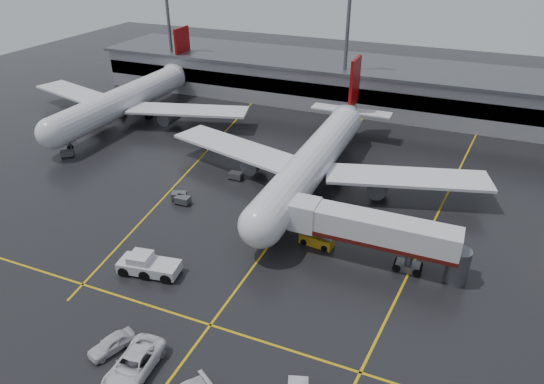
% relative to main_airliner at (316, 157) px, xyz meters
% --- Properties ---
extents(ground, '(220.00, 220.00, 0.00)m').
position_rel_main_airliner_xyz_m(ground, '(0.00, -9.70, -4.21)').
color(ground, black).
rests_on(ground, ground).
extents(apron_line_centre, '(0.25, 90.00, 0.02)m').
position_rel_main_airliner_xyz_m(apron_line_centre, '(0.00, -9.70, -4.20)').
color(apron_line_centre, gold).
rests_on(apron_line_centre, ground).
extents(apron_line_stop, '(60.00, 0.25, 0.02)m').
position_rel_main_airliner_xyz_m(apron_line_stop, '(0.00, -31.70, -4.20)').
color(apron_line_stop, gold).
rests_on(apron_line_stop, ground).
extents(apron_line_left, '(9.99, 69.35, 0.02)m').
position_rel_main_airliner_xyz_m(apron_line_left, '(-20.00, 0.30, -4.20)').
color(apron_line_left, gold).
rests_on(apron_line_left, ground).
extents(apron_line_right, '(7.57, 69.64, 0.02)m').
position_rel_main_airliner_xyz_m(apron_line_right, '(18.00, 0.30, -4.20)').
color(apron_line_right, gold).
rests_on(apron_line_right, ground).
extents(terminal, '(122.00, 19.00, 8.60)m').
position_rel_main_airliner_xyz_m(terminal, '(0.00, 38.23, 0.11)').
color(terminal, gray).
rests_on(terminal, ground).
extents(light_mast_left, '(3.00, 1.20, 25.45)m').
position_rel_main_airliner_xyz_m(light_mast_left, '(-45.00, 32.30, 10.27)').
color(light_mast_left, '#595B60').
rests_on(light_mast_left, ground).
extents(light_mast_mid, '(3.00, 1.20, 25.45)m').
position_rel_main_airliner_xyz_m(light_mast_mid, '(-5.00, 32.30, 10.27)').
color(light_mast_mid, '#595B60').
rests_on(light_mast_mid, ground).
extents(main_airliner, '(48.80, 45.60, 14.10)m').
position_rel_main_airliner_xyz_m(main_airliner, '(0.00, 0.00, 0.00)').
color(main_airliner, silver).
rests_on(main_airliner, ground).
extents(second_airliner, '(48.80, 45.60, 14.10)m').
position_rel_main_airliner_xyz_m(second_airliner, '(-42.00, 12.00, 0.00)').
color(second_airliner, silver).
rests_on(second_airliner, ground).
extents(jet_bridge, '(19.90, 3.40, 6.05)m').
position_rel_main_airliner_xyz_m(jet_bridge, '(11.87, -15.70, -0.28)').
color(jet_bridge, silver).
rests_on(jet_bridge, ground).
extents(pushback_tractor, '(7.04, 3.80, 2.39)m').
position_rel_main_airliner_xyz_m(pushback_tractor, '(-10.22, -27.24, -3.26)').
color(pushback_tractor, silver).
rests_on(pushback_tractor, ground).
extents(belt_loader, '(4.20, 2.28, 2.55)m').
position_rel_main_airliner_xyz_m(belt_loader, '(5.17, -14.89, -3.58)').
color(belt_loader, '#C89115').
rests_on(belt_loader, ground).
extents(service_van_a, '(3.59, 6.91, 1.86)m').
position_rel_main_airliner_xyz_m(service_van_a, '(-3.18, -39.20, -3.28)').
color(service_van_a, white).
rests_on(service_van_a, ground).
extents(service_van_d, '(3.16, 4.63, 1.46)m').
position_rel_main_airliner_xyz_m(service_van_d, '(-6.64, -37.83, -3.48)').
color(service_van_d, silver).
rests_on(service_van_d, ground).
extents(baggage_cart_a, '(2.01, 1.32, 1.12)m').
position_rel_main_airliner_xyz_m(baggage_cart_a, '(-14.78, -12.83, -3.58)').
color(baggage_cart_a, '#595B60').
rests_on(baggage_cart_a, ground).
extents(baggage_cart_b, '(2.35, 1.98, 1.12)m').
position_rel_main_airliner_xyz_m(baggage_cart_b, '(-15.87, -11.98, -3.58)').
color(baggage_cart_b, '#595B60').
rests_on(baggage_cart_b, ground).
extents(baggage_cart_c, '(2.01, 1.32, 1.12)m').
position_rel_main_airliner_xyz_m(baggage_cart_c, '(-11.39, -3.39, -3.58)').
color(baggage_cart_c, '#595B60').
rests_on(baggage_cart_c, ground).
extents(baggage_cart_d, '(2.18, 1.60, 1.12)m').
position_rel_main_airliner_xyz_m(baggage_cart_d, '(-46.48, -0.50, -3.58)').
color(baggage_cart_d, '#595B60').
rests_on(baggage_cart_d, ground).
extents(baggage_cart_e, '(2.37, 2.28, 1.12)m').
position_rel_main_airliner_xyz_m(baggage_cart_e, '(-40.54, -6.95, -3.58)').
color(baggage_cart_e, '#595B60').
rests_on(baggage_cart_e, ground).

